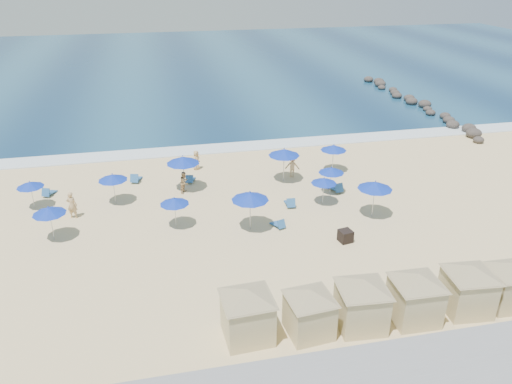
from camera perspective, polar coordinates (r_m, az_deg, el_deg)
ground at (r=31.49m, az=0.71°, el=-4.56°), size 160.00×160.00×0.00m
ocean at (r=83.34m, az=-7.99°, el=14.20°), size 160.00×80.00×0.06m
surf_line at (r=45.35m, az=-3.66°, el=5.05°), size 160.00×2.50×0.08m
rock_jetty at (r=61.64m, az=17.82°, el=9.68°), size 2.56×26.66×0.96m
trash_bin at (r=30.77m, az=10.18°, el=-4.97°), size 0.87×0.87×0.74m
cabana_0 at (r=22.63m, az=-1.00°, el=-13.00°), size 4.57×4.57×2.87m
cabana_1 at (r=23.04m, az=6.16°, el=-12.82°), size 4.16×4.16×2.62m
cabana_2 at (r=23.73m, az=12.05°, el=-11.63°), size 4.52×4.52×2.84m
cabana_3 at (r=24.77m, az=17.84°, el=-10.68°), size 4.48×4.48×2.81m
cabana_4 at (r=26.21m, az=23.19°, el=-9.47°), size 4.48×4.48×2.82m
cabana_5 at (r=27.51m, az=27.03°, el=-8.80°), size 4.23×4.23×2.65m
umbrella_0 at (r=36.92m, az=-24.42°, el=0.80°), size 1.80×1.80×2.05m
umbrella_1 at (r=32.22m, az=-22.59°, el=-1.98°), size 1.99×1.99×2.27m
umbrella_2 at (r=35.63m, az=-16.08°, el=1.63°), size 2.00×2.00×2.28m
umbrella_3 at (r=31.62m, az=-9.31°, el=-1.03°), size 1.85×1.85×2.11m
umbrella_4 at (r=36.52m, az=-8.37°, el=3.64°), size 2.41×2.41×2.74m
umbrella_5 at (r=30.72m, az=-0.68°, el=-0.48°), size 2.35×2.35×2.67m
umbrella_6 at (r=37.73m, az=3.23°, el=4.57°), size 2.39×2.39×2.72m
umbrella_7 at (r=34.54m, az=7.78°, el=1.29°), size 1.79×1.79×2.04m
umbrella_8 at (r=40.03m, az=8.87°, el=5.04°), size 2.06×2.06×2.35m
umbrella_9 at (r=36.19m, az=8.61°, el=2.49°), size 1.85×1.85×2.11m
umbrella_10 at (r=33.25m, az=13.47°, el=0.75°), size 2.29×2.29×2.60m
beach_chair_0 at (r=39.08m, az=-22.63°, el=-0.04°), size 0.99×1.40×0.71m
beach_chair_1 at (r=39.41m, az=-13.58°, el=1.52°), size 0.95×1.49×0.76m
beach_chair_2 at (r=38.59m, az=-7.52°, el=1.48°), size 0.89×1.39×0.71m
beach_chair_3 at (r=31.93m, az=2.61°, el=-3.68°), size 0.88×1.28×0.65m
beach_chair_4 at (r=34.61m, az=3.91°, el=-1.24°), size 0.69×1.37×0.73m
beach_chair_5 at (r=37.17m, az=9.17°, el=0.45°), size 0.88×1.49×0.77m
beachgoer_0 at (r=34.89m, az=-20.29°, el=-1.39°), size 0.78×0.64×1.86m
beachgoer_1 at (r=36.72m, az=-8.18°, el=1.13°), size 0.92×0.98×1.61m
beachgoer_2 at (r=39.13m, az=4.18°, el=2.98°), size 1.29×1.00×1.75m
beachgoer_3 at (r=40.69m, az=-6.85°, el=3.65°), size 0.83×0.93×1.60m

